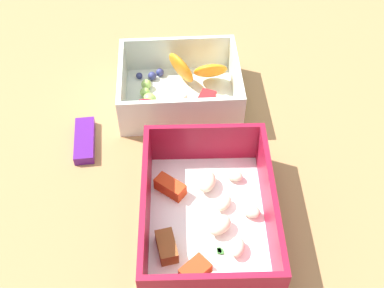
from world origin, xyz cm
name	(u,v)px	position (x,y,z in cm)	size (l,w,h in cm)	color
table_surface	(189,151)	(0.00, 0.00, 1.00)	(80.00, 80.00, 2.00)	#9E7547
pasta_container	(207,215)	(-11.66, -0.07, 3.94)	(20.51, 16.17, 6.07)	white
fruit_bowl	(181,88)	(8.63, -0.17, 4.04)	(14.52, 17.00, 5.73)	silver
candy_bar	(85,140)	(2.53, 12.95, 2.60)	(7.00, 2.40, 1.20)	#51197A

